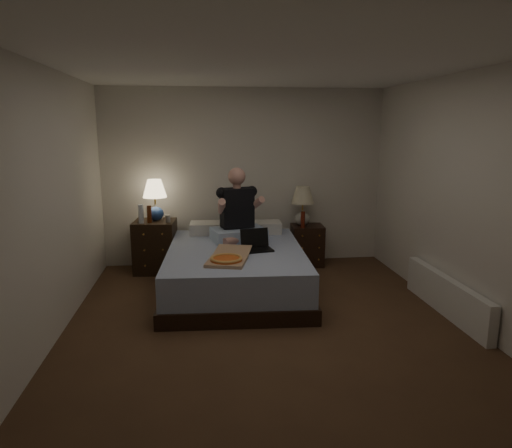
{
  "coord_description": "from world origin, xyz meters",
  "views": [
    {
      "loc": [
        -0.63,
        -4.25,
        1.95
      ],
      "look_at": [
        0.0,
        0.9,
        0.85
      ],
      "focal_mm": 32.0,
      "sensor_mm": 36.0,
      "label": 1
    }
  ],
  "objects": [
    {
      "name": "water_bottle",
      "position": [
        -1.42,
        1.8,
        0.84
      ],
      "size": [
        0.07,
        0.07,
        0.25
      ],
      "primitive_type": "cylinder",
      "color": "silver",
      "rests_on": "nightstand_left"
    },
    {
      "name": "nightstand_left",
      "position": [
        -1.26,
        1.93,
        0.36
      ],
      "size": [
        0.59,
        0.54,
        0.71
      ],
      "primitive_type": "cube",
      "rotation": [
        0.0,
        0.0,
        -0.09
      ],
      "color": "black",
      "rests_on": "floor"
    },
    {
      "name": "radiator",
      "position": [
        1.93,
        0.04,
        0.2
      ],
      "size": [
        0.1,
        1.6,
        0.4
      ],
      "primitive_type": "cube",
      "color": "silver",
      "rests_on": "floor"
    },
    {
      "name": "bed",
      "position": [
        -0.24,
        1.01,
        0.27
      ],
      "size": [
        1.7,
        2.2,
        0.53
      ],
      "primitive_type": "cube",
      "rotation": [
        0.0,
        0.0,
        -0.05
      ],
      "color": "#5571AB",
      "rests_on": "floor"
    },
    {
      "name": "beer_bottle_right",
      "position": [
        0.78,
        1.85,
        0.69
      ],
      "size": [
        0.06,
        0.06,
        0.23
      ],
      "primitive_type": "cylinder",
      "color": "#58190C",
      "rests_on": "nightstand_right"
    },
    {
      "name": "wall_back",
      "position": [
        0.0,
        2.25,
        1.25
      ],
      "size": [
        4.0,
        0.0,
        2.5
      ],
      "primitive_type": "cube",
      "rotation": [
        1.57,
        0.0,
        0.0
      ],
      "color": "white",
      "rests_on": "ground"
    },
    {
      "name": "lamp_left",
      "position": [
        -1.24,
        1.96,
        0.99
      ],
      "size": [
        0.34,
        0.34,
        0.56
      ],
      "primitive_type": null,
      "rotation": [
        0.0,
        0.0,
        -0.08
      ],
      "color": "#284B96",
      "rests_on": "nightstand_left"
    },
    {
      "name": "beer_bottle_left",
      "position": [
        -1.31,
        1.82,
        0.83
      ],
      "size": [
        0.06,
        0.06,
        0.23
      ],
      "primitive_type": "cylinder",
      "color": "#56230C",
      "rests_on": "nightstand_left"
    },
    {
      "name": "wall_right",
      "position": [
        2.0,
        0.0,
        1.25
      ],
      "size": [
        0.0,
        4.5,
        2.5
      ],
      "primitive_type": "cube",
      "rotation": [
        1.57,
        0.0,
        -1.57
      ],
      "color": "white",
      "rests_on": "ground"
    },
    {
      "name": "ceiling",
      "position": [
        0.0,
        0.0,
        2.5
      ],
      "size": [
        4.0,
        4.5,
        0.0
      ],
      "primitive_type": "cube",
      "rotation": [
        3.14,
        0.0,
        0.0
      ],
      "color": "white",
      "rests_on": "ground"
    },
    {
      "name": "wall_left",
      "position": [
        -2.0,
        0.0,
        1.25
      ],
      "size": [
        0.0,
        4.5,
        2.5
      ],
      "primitive_type": "cube",
      "rotation": [
        1.57,
        0.0,
        1.57
      ],
      "color": "white",
      "rests_on": "ground"
    },
    {
      "name": "pizza_box",
      "position": [
        -0.38,
        0.42,
        0.57
      ],
      "size": [
        0.58,
        0.84,
        0.08
      ],
      "primitive_type": null,
      "rotation": [
        0.0,
        0.0,
        -0.26
      ],
      "color": "tan",
      "rests_on": "bed"
    },
    {
      "name": "lamp_right",
      "position": [
        0.8,
        2.0,
        0.86
      ],
      "size": [
        0.35,
        0.35,
        0.56
      ],
      "primitive_type": null,
      "rotation": [
        0.0,
        0.0,
        0.09
      ],
      "color": "#9C9C93",
      "rests_on": "nightstand_right"
    },
    {
      "name": "person",
      "position": [
        -0.16,
        1.41,
        1.0
      ],
      "size": [
        0.76,
        0.66,
        0.93
      ],
      "primitive_type": null,
      "rotation": [
        0.0,
        0.0,
        0.23
      ],
      "color": "black",
      "rests_on": "bed"
    },
    {
      "name": "wall_front",
      "position": [
        0.0,
        -2.25,
        1.25
      ],
      "size": [
        4.0,
        0.0,
        2.5
      ],
      "primitive_type": "cube",
      "rotation": [
        -1.57,
        0.0,
        0.0
      ],
      "color": "white",
      "rests_on": "ground"
    },
    {
      "name": "nightstand_right",
      "position": [
        0.88,
        1.98,
        0.29
      ],
      "size": [
        0.47,
        0.43,
        0.58
      ],
      "primitive_type": "cube",
      "rotation": [
        0.0,
        0.0,
        -0.07
      ],
      "color": "black",
      "rests_on": "floor"
    },
    {
      "name": "floor",
      "position": [
        0.0,
        0.0,
        0.0
      ],
      "size": [
        4.0,
        4.5,
        0.0
      ],
      "primitive_type": "cube",
      "color": "#533923",
      "rests_on": "ground"
    },
    {
      "name": "laptop",
      "position": [
        0.02,
        0.89,
        0.65
      ],
      "size": [
        0.39,
        0.34,
        0.24
      ],
      "primitive_type": null,
      "rotation": [
        0.0,
        0.0,
        0.19
      ],
      "color": "black",
      "rests_on": "bed"
    },
    {
      "name": "soda_can",
      "position": [
        -1.07,
        1.81,
        0.76
      ],
      "size": [
        0.07,
        0.07,
        0.1
      ],
      "primitive_type": "cylinder",
      "color": "#ADADA8",
      "rests_on": "nightstand_left"
    }
  ]
}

